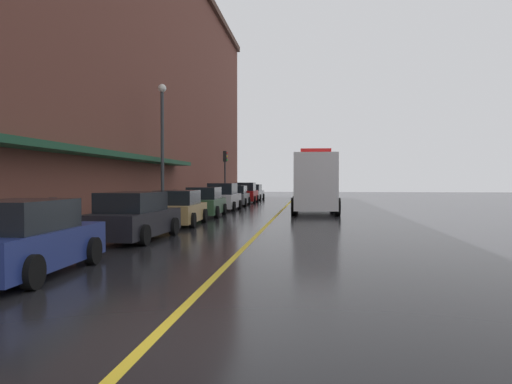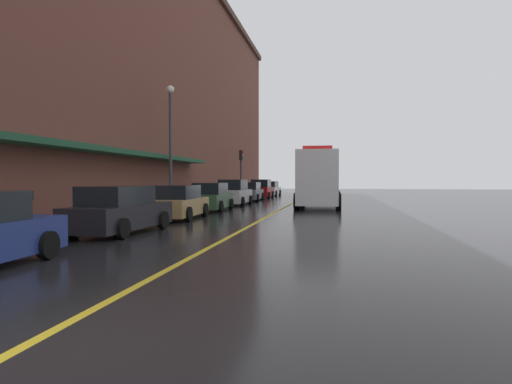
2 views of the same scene
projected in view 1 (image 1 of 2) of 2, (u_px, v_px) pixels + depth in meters
ground_plane at (280, 212)px, 31.00m from camera, size 112.00×112.00×0.00m
sidewalk_left at (184, 210)px, 31.69m from camera, size 2.40×70.00×0.15m
lane_center_stripe at (280, 212)px, 31.00m from camera, size 0.16×70.00×0.01m
brick_building_left at (62, 64)px, 31.33m from camera, size 13.94×64.00×18.73m
parked_car_0 at (23, 240)px, 10.20m from camera, size 2.13×4.41×1.57m
parked_car_1 at (134, 217)px, 16.36m from camera, size 2.09×4.67×1.58m
parked_car_2 at (178, 209)px, 21.81m from camera, size 2.15×4.45×1.53m
parked_car_3 at (205, 203)px, 27.11m from camera, size 2.02×4.25×1.61m
parked_car_4 at (223, 198)px, 32.67m from camera, size 2.06×4.13×1.79m
parked_car_5 at (236, 196)px, 38.87m from camera, size 2.09×4.89×1.57m
parked_car_6 at (246, 193)px, 44.06m from camera, size 2.06×4.24×1.80m
parked_car_7 at (252, 193)px, 49.77m from camera, size 2.16×4.67×1.60m
box_truck at (315, 184)px, 30.56m from camera, size 2.81×7.98×3.75m
parking_meter_0 at (53, 212)px, 14.05m from camera, size 0.14×0.18×1.33m
parking_meter_1 at (175, 197)px, 26.58m from camera, size 0.14×0.18×1.33m
parking_meter_2 at (161, 199)px, 24.07m from camera, size 0.14×0.18×1.33m
street_lamp_left at (162, 135)px, 26.30m from camera, size 0.44×0.44×6.94m
traffic_light_near at (225, 166)px, 41.59m from camera, size 0.38×0.36×4.30m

